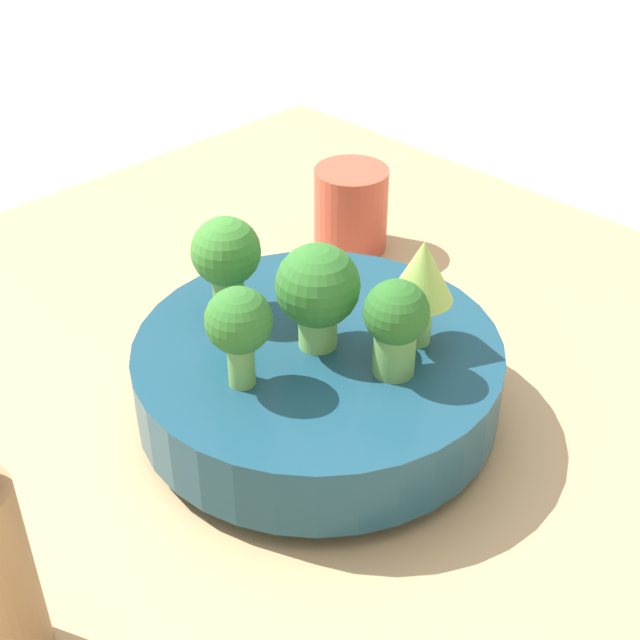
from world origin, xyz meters
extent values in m
plane|color=beige|center=(0.00, 0.00, 0.00)|extent=(6.00, 6.00, 0.00)
cube|color=tan|center=(0.00, 0.00, 0.02)|extent=(0.87, 0.89, 0.03)
cylinder|color=navy|center=(0.00, 0.03, 0.04)|extent=(0.12, 0.12, 0.01)
cylinder|color=navy|center=(0.00, 0.03, 0.07)|extent=(0.27, 0.27, 0.05)
cylinder|color=#7AB256|center=(0.00, 0.03, 0.11)|extent=(0.03, 0.03, 0.03)
sphere|color=#2D6B28|center=(0.00, 0.03, 0.15)|extent=(0.06, 0.06, 0.06)
cylinder|color=#6BA34C|center=(0.07, 0.02, 0.12)|extent=(0.02, 0.02, 0.04)
sphere|color=#2D6B28|center=(0.07, 0.02, 0.15)|extent=(0.04, 0.04, 0.04)
cylinder|color=#609347|center=(-0.01, 0.08, 0.12)|extent=(0.03, 0.03, 0.03)
sphere|color=#286023|center=(-0.01, 0.08, 0.15)|extent=(0.04, 0.04, 0.04)
cylinder|color=#609347|center=(0.02, -0.05, 0.12)|extent=(0.02, 0.02, 0.03)
sphere|color=#387A2D|center=(0.02, -0.05, 0.15)|extent=(0.05, 0.05, 0.05)
cylinder|color=#7AB256|center=(-0.05, 0.07, 0.12)|extent=(0.02, 0.02, 0.04)
cone|color=#93B751|center=(-0.05, 0.07, 0.16)|extent=(0.05, 0.05, 0.05)
cylinder|color=#C64C38|center=(-0.20, -0.13, 0.07)|extent=(0.07, 0.07, 0.08)
camera|label=1|loc=(0.36, 0.39, 0.47)|focal=50.00mm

